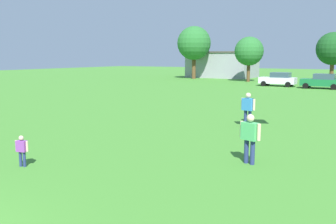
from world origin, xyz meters
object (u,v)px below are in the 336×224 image
adult_bystander (250,135)px  bystander_near_trees (248,107)px  tree_left (249,51)px  tree_far_left (194,43)px  tree_center_left (333,49)px  parked_car_green_1 (322,81)px  child_kite_flyer (22,148)px  parked_car_white_0 (278,79)px

adult_bystander → bystander_near_trees: bearing=-53.6°
adult_bystander → tree_left: bearing=-54.2°
tree_far_left → tree_left: bearing=-13.6°
tree_center_left → parked_car_green_1: bearing=-88.8°
child_kite_flyer → tree_center_left: bearing=72.8°
tree_center_left → adult_bystander: bearing=-86.3°
child_kite_flyer → parked_car_green_1: parked_car_green_1 is taller
adult_bystander → tree_far_left: size_ratio=0.20×
bystander_near_trees → tree_far_left: tree_far_left is taller
bystander_near_trees → tree_far_left: size_ratio=0.21×
tree_center_left → child_kite_flyer: bearing=-94.4°
parked_car_white_0 → parked_car_green_1: same height
parked_car_white_0 → tree_far_left: tree_far_left is taller
adult_bystander → parked_car_white_0: adult_bystander is taller
bystander_near_trees → parked_car_green_1: 26.40m
tree_far_left → tree_left: size_ratio=1.32×
child_kite_flyer → bystander_near_trees: 11.30m
tree_left → child_kite_flyer: bearing=-80.7°
tree_far_left → tree_center_left: size_ratio=1.23×
bystander_near_trees → child_kite_flyer: bearing=-95.0°
tree_center_left → parked_car_white_0: bearing=-119.9°
parked_car_green_1 → tree_left: 13.44m
adult_bystander → child_kite_flyer: bearing=50.4°
parked_car_green_1 → tree_left: tree_left is taller
adult_bystander → tree_far_left: tree_far_left is taller
child_kite_flyer → tree_far_left: tree_far_left is taller
bystander_near_trees → tree_center_left: tree_center_left is taller
adult_bystander → tree_left: size_ratio=0.27×
parked_car_green_1 → adult_bystander: bearing=94.5°
bystander_near_trees → parked_car_green_1: (-0.33, 26.39, -0.20)m
tree_center_left → bystander_near_trees: bearing=-89.1°
parked_car_white_0 → adult_bystander: bearing=102.8°
adult_bystander → parked_car_white_0: size_ratio=0.40×
bystander_near_trees → parked_car_green_1: bystander_near_trees is taller
parked_car_white_0 → tree_far_left: (-15.85, 8.42, 4.85)m
child_kite_flyer → bystander_near_trees: bearing=55.9°
child_kite_flyer → parked_car_white_0: parked_car_white_0 is taller
tree_left → bystander_near_trees: bearing=-71.3°
tree_left → parked_car_white_0: bearing=-45.8°
adult_bystander → parked_car_green_1: bearing=-68.5°
child_kite_flyer → tree_left: 44.64m
bystander_near_trees → parked_car_white_0: bearing=117.5°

